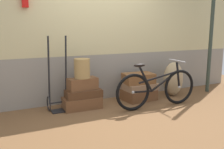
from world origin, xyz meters
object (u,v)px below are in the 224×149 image
object	(u,v)px
bicycle	(157,88)
suitcase_2	(83,84)
suitcase_0	(82,103)
suitcase_5	(138,78)
wicker_basket	(82,68)
suitcase_1	(83,93)
luggage_trolley	(59,92)
burlap_sack	(173,79)
suitcase_4	(140,86)
suitcase_3	(139,94)

from	to	relation	value
bicycle	suitcase_2	bearing A→B (deg)	155.73
suitcase_2	suitcase_0	bearing A→B (deg)	-148.20
suitcase_5	wicker_basket	bearing A→B (deg)	-174.59
suitcase_0	suitcase_1	bearing A→B (deg)	-12.50
suitcase_0	luggage_trolley	bearing A→B (deg)	167.52
luggage_trolley	burlap_sack	bearing A→B (deg)	-2.84
suitcase_5	wicker_basket	size ratio (longest dim) A/B	1.70
suitcase_4	luggage_trolley	size ratio (longest dim) A/B	0.49
suitcase_4	suitcase_2	bearing A→B (deg)	176.45
suitcase_4	bicycle	xyz separation A→B (m)	(0.03, -0.53, 0.07)
suitcase_1	suitcase_4	distance (m)	1.21
suitcase_2	luggage_trolley	xyz separation A→B (m)	(-0.42, 0.08, -0.13)
suitcase_5	bicycle	bearing A→B (deg)	-79.42
suitcase_1	suitcase_3	world-z (taller)	suitcase_1
suitcase_3	suitcase_4	bearing A→B (deg)	-72.92
suitcase_4	bicycle	world-z (taller)	bicycle
suitcase_3	burlap_sack	bearing A→B (deg)	-7.79
suitcase_0	suitcase_3	world-z (taller)	suitcase_3
suitcase_0	luggage_trolley	size ratio (longest dim) A/B	0.51
suitcase_2	suitcase_4	xyz separation A→B (m)	(1.21, -0.03, -0.17)
luggage_trolley	suitcase_4	bearing A→B (deg)	-3.78
suitcase_1	luggage_trolley	world-z (taller)	luggage_trolley
suitcase_1	burlap_sack	xyz separation A→B (m)	(2.03, -0.02, 0.09)
suitcase_4	luggage_trolley	world-z (taller)	luggage_trolley
suitcase_5	luggage_trolley	xyz separation A→B (m)	(-1.61, 0.08, -0.12)
suitcase_1	suitcase_5	world-z (taller)	suitcase_5
suitcase_5	luggage_trolley	world-z (taller)	luggage_trolley
suitcase_0	suitcase_5	bearing A→B (deg)	2.27
suitcase_0	suitcase_2	size ratio (longest dim) A/B	1.28
suitcase_5	bicycle	world-z (taller)	bicycle
suitcase_1	burlap_sack	world-z (taller)	burlap_sack
bicycle	burlap_sack	bearing A→B (deg)	32.87
bicycle	luggage_trolley	bearing A→B (deg)	159.11
wicker_basket	bicycle	world-z (taller)	wicker_basket
suitcase_0	suitcase_4	xyz separation A→B (m)	(1.24, -0.01, 0.18)
luggage_trolley	suitcase_1	bearing A→B (deg)	-13.82
suitcase_0	luggage_trolley	world-z (taller)	luggage_trolley
suitcase_5	bicycle	distance (m)	0.57
wicker_basket	burlap_sack	world-z (taller)	wicker_basket
suitcase_0	bicycle	bearing A→B (deg)	-21.63
suitcase_0	wicker_basket	world-z (taller)	wicker_basket
suitcase_4	wicker_basket	xyz separation A→B (m)	(-1.21, 0.02, 0.45)
suitcase_1	burlap_sack	bearing A→B (deg)	1.01
suitcase_1	wicker_basket	world-z (taller)	wicker_basket
suitcase_4	suitcase_5	size ratio (longest dim) A/B	1.08
suitcase_0	burlap_sack	bearing A→B (deg)	0.66
burlap_sack	luggage_trolley	bearing A→B (deg)	177.16
suitcase_0	suitcase_4	distance (m)	1.25
suitcase_1	suitcase_3	bearing A→B (deg)	2.65
suitcase_1	bicycle	size ratio (longest dim) A/B	0.39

